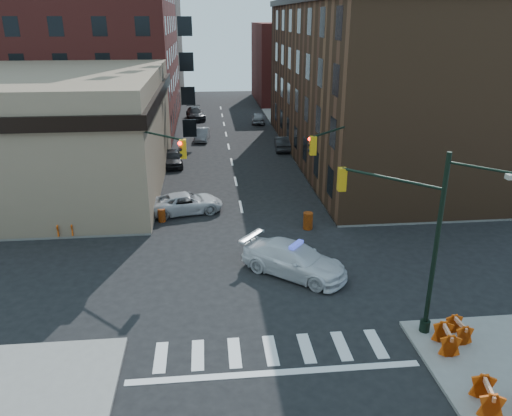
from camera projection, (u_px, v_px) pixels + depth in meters
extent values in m
plane|color=black|center=(254.00, 272.00, 26.96)|extent=(140.00, 140.00, 0.00)
cube|color=gray|center=(19.00, 141.00, 55.16)|extent=(34.00, 54.50, 0.15)
cube|color=gray|center=(419.00, 132.00, 59.51)|extent=(34.00, 54.50, 0.15)
cube|color=#856F57|center=(18.00, 132.00, 39.05)|extent=(22.00, 22.00, 9.00)
cube|color=maroon|center=(63.00, 25.00, 58.03)|extent=(25.00, 25.00, 24.00)
cube|color=#503320|center=(369.00, 84.00, 46.56)|extent=(14.00, 34.00, 14.00)
cube|color=brown|center=(118.00, 49.00, 80.13)|extent=(20.00, 18.00, 16.00)
cube|color=maroon|center=(306.00, 63.00, 79.97)|extent=(16.00, 16.00, 12.00)
cylinder|color=black|center=(436.00, 248.00, 20.26)|extent=(0.20, 0.20, 8.00)
cylinder|color=black|center=(425.00, 326.00, 21.60)|extent=(0.44, 0.44, 0.50)
cylinder|color=black|center=(390.00, 178.00, 20.69)|extent=(3.27, 3.27, 0.12)
cube|color=#BF8C0C|center=(342.00, 179.00, 22.19)|extent=(0.35, 0.35, 1.05)
sphere|color=#FF0C05|center=(345.00, 171.00, 22.23)|extent=(0.22, 0.22, 0.22)
sphere|color=black|center=(344.00, 178.00, 22.34)|extent=(0.22, 0.22, 0.22)
sphere|color=black|center=(344.00, 185.00, 22.46)|extent=(0.22, 0.22, 0.22)
cylinder|color=black|center=(481.00, 168.00, 18.26)|extent=(1.91, 1.91, 0.10)
cylinder|color=black|center=(135.00, 169.00, 30.67)|extent=(0.20, 0.20, 8.00)
cylinder|color=black|center=(140.00, 225.00, 32.02)|extent=(0.44, 0.44, 0.50)
cylinder|color=black|center=(156.00, 134.00, 28.45)|extent=(3.27, 3.27, 0.12)
cube|color=#BF8C0C|center=(183.00, 149.00, 27.30)|extent=(0.35, 0.35, 1.05)
sphere|color=#FF0C05|center=(180.00, 143.00, 27.01)|extent=(0.22, 0.22, 0.22)
sphere|color=black|center=(180.00, 149.00, 27.13)|extent=(0.22, 0.22, 0.22)
sphere|color=black|center=(180.00, 155.00, 27.25)|extent=(0.22, 0.22, 0.22)
cylinder|color=black|center=(350.00, 163.00, 31.96)|extent=(0.20, 0.20, 8.00)
cylinder|color=black|center=(346.00, 217.00, 33.30)|extent=(0.44, 0.44, 0.50)
cylinder|color=black|center=(334.00, 130.00, 29.43)|extent=(3.27, 3.27, 0.12)
cube|color=#BF8C0C|center=(313.00, 146.00, 27.98)|extent=(0.35, 0.35, 1.05)
sphere|color=#FF0C05|center=(310.00, 139.00, 27.99)|extent=(0.22, 0.22, 0.22)
sphere|color=black|center=(310.00, 145.00, 28.10)|extent=(0.22, 0.22, 0.22)
sphere|color=black|center=(309.00, 150.00, 28.22)|extent=(0.22, 0.22, 0.22)
cylinder|color=black|center=(302.00, 136.00, 51.28)|extent=(0.24, 0.24, 2.60)
sphere|color=brown|center=(303.00, 116.00, 50.54)|extent=(3.00, 3.00, 3.00)
cylinder|color=black|center=(289.00, 121.00, 58.71)|extent=(0.24, 0.24, 2.60)
sphere|color=brown|center=(290.00, 103.00, 57.97)|extent=(3.00, 3.00, 3.00)
imported|color=white|center=(294.00, 260.00, 26.49)|extent=(6.04, 5.54, 1.70)
imported|color=silver|center=(186.00, 203.00, 34.94)|extent=(5.48, 3.35, 1.42)
imported|color=black|center=(172.00, 158.00, 45.94)|extent=(2.18, 4.47, 1.47)
imported|color=gray|center=(202.00, 134.00, 55.43)|extent=(1.81, 4.15, 1.33)
imported|color=black|center=(196.00, 113.00, 66.72)|extent=(2.89, 5.62, 1.56)
imported|color=black|center=(283.00, 143.00, 51.41)|extent=(1.85, 4.43, 1.42)
imported|color=#999BA1|center=(258.00, 118.00, 64.38)|extent=(2.03, 4.18, 1.38)
imported|color=black|center=(127.00, 211.00, 32.87)|extent=(0.69, 0.67, 1.61)
imported|color=black|center=(96.00, 218.00, 31.24)|extent=(1.01, 0.84, 1.89)
imported|color=black|center=(87.00, 221.00, 31.24)|extent=(1.04, 0.77, 1.63)
cylinder|color=orange|center=(308.00, 221.00, 32.28)|extent=(0.69, 0.69, 1.11)
cylinder|color=#D74F0A|center=(162.00, 215.00, 33.45)|extent=(0.58, 0.58, 0.91)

